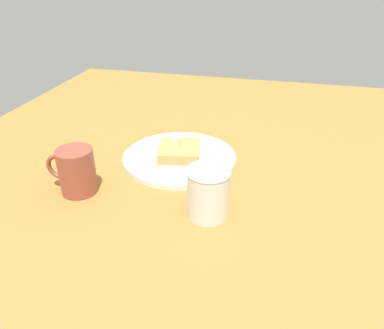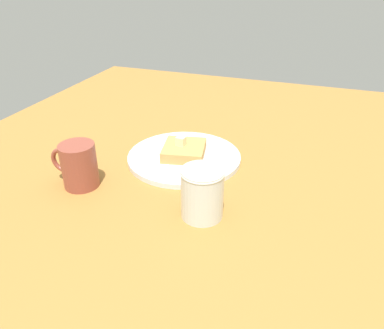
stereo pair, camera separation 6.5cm
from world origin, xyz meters
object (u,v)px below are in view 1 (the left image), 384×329
syrup_jar (208,194)px  coffee_mug (76,171)px  fork (190,170)px  plate (180,157)px

syrup_jar → coffee_mug: syrup_jar is taller
fork → plate: bearing=-57.9°
coffee_mug → plate: bearing=-132.8°
plate → coffee_mug: (15.81, 17.08, 3.90)cm
syrup_jar → plate: bearing=-60.8°
plate → coffee_mug: coffee_mug is taller
plate → fork: 7.44cm
fork → syrup_jar: size_ratio=1.50×
plate → coffee_mug: bearing=47.2°
coffee_mug → syrup_jar: bearing=176.8°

